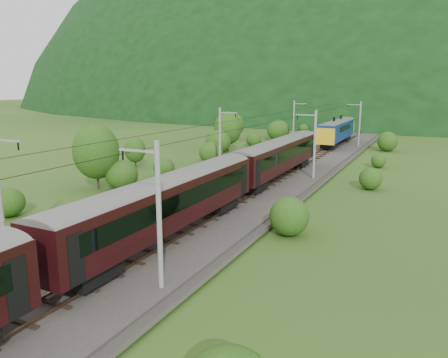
% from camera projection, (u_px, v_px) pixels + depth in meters
% --- Properties ---
extents(ground, '(600.00, 600.00, 0.00)m').
position_uv_depth(ground, '(76.00, 271.00, 26.46)').
color(ground, '#234816').
rests_on(ground, ground).
extents(railbed, '(14.00, 220.00, 0.30)m').
position_uv_depth(railbed, '(167.00, 223.00, 35.22)').
color(railbed, '#38332D').
rests_on(railbed, ground).
extents(track_left, '(2.40, 220.00, 0.27)m').
position_uv_depth(track_left, '(143.00, 217.00, 36.20)').
color(track_left, brown).
rests_on(track_left, railbed).
extents(track_right, '(2.40, 220.00, 0.27)m').
position_uv_depth(track_right, '(193.00, 225.00, 34.14)').
color(track_right, brown).
rests_on(track_right, railbed).
extents(catenary_left, '(2.54, 192.28, 8.00)m').
position_uv_depth(catenary_left, '(220.00, 137.00, 56.27)').
color(catenary_left, gray).
rests_on(catenary_left, railbed).
extents(catenary_right, '(2.54, 192.28, 8.00)m').
position_uv_depth(catenary_right, '(314.00, 143.00, 51.02)').
color(catenary_right, gray).
rests_on(catenary_right, railbed).
extents(overhead_wires, '(4.83, 198.00, 0.03)m').
position_uv_depth(overhead_wires, '(165.00, 137.00, 33.77)').
color(overhead_wires, black).
rests_on(overhead_wires, ground).
extents(mountain_main, '(504.00, 360.00, 244.00)m').
position_uv_depth(mountain_main, '(403.00, 105.00, 254.98)').
color(mountain_main, black).
rests_on(mountain_main, ground).
extents(mountain_ridge, '(336.00, 280.00, 132.00)m').
position_uv_depth(mountain_ridge, '(243.00, 100.00, 341.60)').
color(mountain_ridge, black).
rests_on(mountain_ridge, ground).
extents(train, '(3.06, 124.36, 5.33)m').
position_uv_depth(train, '(168.00, 194.00, 30.45)').
color(train, black).
rests_on(train, ground).
extents(hazard_post_near, '(0.17, 0.17, 1.55)m').
position_uv_depth(hazard_post_near, '(260.00, 168.00, 53.72)').
color(hazard_post_near, red).
rests_on(hazard_post_near, railbed).
extents(hazard_post_far, '(0.18, 0.18, 1.69)m').
position_uv_depth(hazard_post_far, '(310.00, 148.00, 70.61)').
color(hazard_post_far, red).
rests_on(hazard_post_far, railbed).
extents(signal, '(0.21, 0.21, 1.90)m').
position_uv_depth(signal, '(308.00, 134.00, 89.10)').
color(signal, black).
rests_on(signal, railbed).
extents(vegetation_left, '(12.71, 148.30, 7.09)m').
position_uv_depth(vegetation_left, '(60.00, 172.00, 42.73)').
color(vegetation_left, '#1E4A13').
rests_on(vegetation_left, ground).
extents(vegetation_right, '(7.47, 103.22, 3.05)m').
position_uv_depth(vegetation_right, '(325.00, 215.00, 33.36)').
color(vegetation_right, '#1E4A13').
rests_on(vegetation_right, ground).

